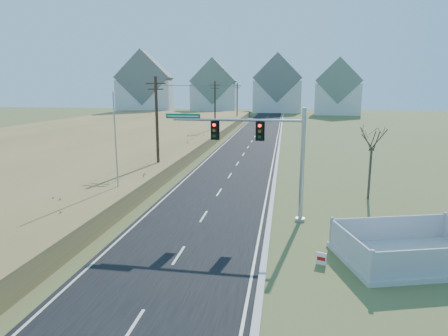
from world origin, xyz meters
TOP-DOWN VIEW (x-y plane):
  - ground at (0.00, 0.00)m, footprint 260.00×260.00m
  - road at (0.00, 50.00)m, footprint 8.00×180.00m
  - curb at (4.15, 50.00)m, footprint 0.30×180.00m
  - reed_marsh at (-24.00, 40.00)m, footprint 38.00×110.00m
  - utility_pole_near at (-6.50, 15.00)m, footprint 1.80×0.26m
  - utility_pole_mid at (-6.50, 45.00)m, footprint 1.80×0.26m
  - utility_pole_far at (-6.50, 75.00)m, footprint 1.80×0.26m
  - condo_nw at (-38.00, 100.00)m, footprint 17.69×13.38m
  - condo_nnw at (-18.00, 108.00)m, footprint 14.93×11.17m
  - condo_n at (2.00, 112.00)m, footprint 15.27×10.20m
  - condo_ne at (20.00, 104.00)m, footprint 14.12×10.51m
  - traffic_signal_mast at (4.16, 4.27)m, footprint 8.71×0.59m
  - fence_enclosure at (11.03, -0.80)m, footprint 7.57×6.15m
  - open_sign at (6.77, -1.93)m, footprint 0.47×0.19m
  - flagpole at (-6.46, 5.91)m, footprint 0.35×0.35m
  - bare_tree at (11.12, 10.00)m, footprint 2.14×2.14m

SIDE VIEW (x-z plane):
  - ground at x=0.00m, z-range 0.00..0.00m
  - road at x=0.00m, z-range 0.00..0.06m
  - curb at x=4.15m, z-range 0.00..0.18m
  - fence_enclosure at x=11.03m, z-range -0.46..1.04m
  - open_sign at x=6.77m, z-range 0.02..0.61m
  - reed_marsh at x=-24.00m, z-range 0.00..1.30m
  - flagpole at x=-6.46m, z-range -0.78..6.97m
  - traffic_signal_mast at x=4.16m, z-range 0.82..7.74m
  - bare_tree at x=11.12m, z-range 1.73..7.40m
  - utility_pole_near at x=-6.50m, z-range 0.18..9.18m
  - utility_pole_mid at x=-6.50m, z-range 0.18..9.18m
  - utility_pole_far at x=-6.50m, z-range 0.18..9.18m
  - condo_ne at x=20.00m, z-range -1.42..15.10m
  - condo_nnw at x=-18.00m, z-range -1.58..15.45m
  - condo_n at x=2.00m, z-range -1.66..16.88m
  - condo_nw at x=-38.00m, z-range -1.82..17.23m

